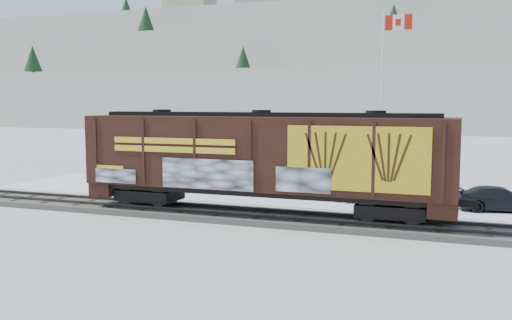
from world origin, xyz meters
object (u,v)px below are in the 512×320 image
at_px(hopper_railcar, 261,157).
at_px(car_white, 372,190).
at_px(flagpole, 383,122).
at_px(car_silver, 160,174).
at_px(car_dark, 499,199).

xyz_separation_m(hopper_railcar, car_white, (4.28, 6.18, -2.24)).
height_order(flagpole, car_silver, flagpole).
distance_m(car_silver, car_dark, 21.09).
bearing_deg(car_white, hopper_railcar, 149.92).
relative_size(flagpole, car_dark, 2.67).
bearing_deg(hopper_railcar, car_white, 55.27).
bearing_deg(car_dark, hopper_railcar, 108.31).
bearing_deg(hopper_railcar, car_dark, 30.07).
height_order(hopper_railcar, car_dark, hopper_railcar).
height_order(car_silver, car_white, car_white).
height_order(car_silver, car_dark, car_silver).
bearing_deg(car_silver, car_dark, -108.23).
bearing_deg(car_silver, hopper_railcar, -141.53).
height_order(hopper_railcar, car_white, hopper_railcar).
relative_size(car_silver, car_dark, 0.99).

